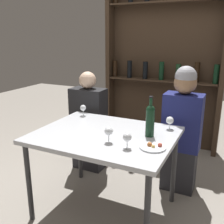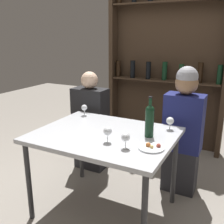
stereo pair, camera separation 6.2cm
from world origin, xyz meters
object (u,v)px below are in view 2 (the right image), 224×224
wine_glass_2 (84,108)px  food_plate_0 (151,147)px  wine_glass_1 (170,121)px  wine_glass_3 (126,138)px  wine_glass_0 (108,132)px  wine_bottle (150,119)px  seated_person_right (183,132)px  seated_person_left (91,124)px

wine_glass_2 → food_plate_0: 1.01m
wine_glass_1 → wine_glass_3: 0.57m
wine_glass_0 → wine_glass_1: wine_glass_0 is taller
wine_bottle → food_plate_0: bearing=-66.0°
wine_glass_0 → seated_person_right: (0.40, 0.81, -0.20)m
wine_glass_2 → seated_person_left: seated_person_left is taller
wine_bottle → seated_person_left: 1.12m
wine_glass_3 → wine_glass_1: bearing=71.7°
wine_bottle → wine_glass_2: wine_bottle is taller
wine_glass_3 → food_plate_0: (0.17, 0.08, -0.07)m
wine_glass_1 → seated_person_right: (0.05, 0.32, -0.19)m
wine_bottle → food_plate_0: size_ratio=1.72×
wine_glass_0 → wine_glass_1: (0.35, 0.50, -0.01)m
wine_glass_2 → seated_person_right: size_ratio=0.09×
food_plate_0 → wine_glass_3: bearing=-154.0°
wine_glass_2 → wine_bottle: bearing=-17.8°
wine_glass_0 → wine_glass_2: size_ratio=1.09×
wine_glass_1 → food_plate_0: (-0.01, -0.46, -0.07)m
wine_bottle → seated_person_left: size_ratio=0.29×
wine_glass_1 → wine_bottle: bearing=-113.6°
seated_person_left → food_plate_0: bearing=-37.5°
wine_glass_1 → seated_person_right: 0.37m
wine_glass_3 → seated_person_left: (-0.84, 0.85, -0.29)m
wine_glass_3 → food_plate_0: wine_glass_3 is taller
wine_glass_2 → wine_glass_3: 0.91m
wine_glass_2 → seated_person_left: (-0.12, 0.30, -0.29)m
wine_glass_1 → seated_person_right: bearing=80.6°
wine_glass_0 → wine_glass_3: wine_glass_0 is taller
wine_glass_3 → seated_person_left: size_ratio=0.10×
food_plate_0 → seated_person_right: bearing=85.5°
wine_glass_1 → wine_glass_2: (-0.90, 0.01, 0.00)m
wine_glass_2 → wine_glass_3: bearing=-37.6°
wine_glass_1 → food_plate_0: wine_glass_1 is taller
seated_person_right → wine_glass_0: bearing=-116.2°
wine_bottle → wine_glass_1: 0.27m
wine_bottle → wine_glass_3: wine_bottle is taller
wine_glass_2 → food_plate_0: wine_glass_2 is taller
wine_glass_2 → food_plate_0: (0.89, -0.47, -0.07)m
wine_glass_2 → seated_person_left: 0.43m
wine_bottle → seated_person_right: (0.16, 0.56, -0.26)m
food_plate_0 → seated_person_left: seated_person_left is taller
seated_person_right → wine_glass_2: bearing=-162.4°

